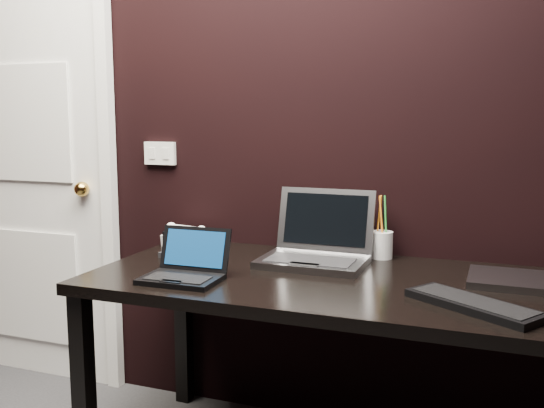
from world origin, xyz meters
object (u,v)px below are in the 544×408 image
at_px(pen_cup, 382,244).
at_px(silver_laptop, 316,250).
at_px(desk, 339,300).
at_px(netbook, 185,270).
at_px(desk_phone, 187,237).
at_px(mobile_phone, 169,247).
at_px(door, 28,166).
at_px(ext_keyboard, 473,304).
at_px(closed_laptop, 524,281).

bearing_deg(pen_cup, silver_laptop, -143.30).
distance_m(desk, pen_cup, 0.37).
bearing_deg(desk, netbook, -156.54).
distance_m(desk, desk_phone, 0.79).
height_order(desk_phone, mobile_phone, mobile_phone).
xyz_separation_m(desk, desk_phone, (-0.73, 0.28, 0.12)).
distance_m(door, ext_keyboard, 2.19).
bearing_deg(silver_laptop, desk_phone, 170.45).
xyz_separation_m(netbook, mobile_phone, (-0.22, 0.27, 0.00)).
distance_m(door, mobile_phone, 1.04).
relative_size(door, closed_laptop, 6.14).
bearing_deg(desk_phone, mobile_phone, -81.09).
height_order(ext_keyboard, pen_cup, pen_cup).
height_order(ext_keyboard, mobile_phone, mobile_phone).
distance_m(door, closed_laptop, 2.27).
xyz_separation_m(ext_keyboard, mobile_phone, (-1.14, 0.25, 0.03)).
relative_size(silver_laptop, pen_cup, 1.56).
bearing_deg(closed_laptop, mobile_phone, -177.25).
bearing_deg(desk, mobile_phone, 174.77).
relative_size(ext_keyboard, mobile_phone, 4.03).
relative_size(desk, closed_laptop, 4.88).
relative_size(netbook, ext_keyboard, 0.64).
bearing_deg(netbook, closed_laptop, 17.38).
bearing_deg(netbook, mobile_phone, 128.96).
bearing_deg(ext_keyboard, desk, 156.62).
xyz_separation_m(desk_phone, pen_cup, (0.81, 0.06, 0.02)).
relative_size(desk, desk_phone, 8.05).
xyz_separation_m(silver_laptop, closed_laptop, (0.72, -0.05, -0.04)).
height_order(desk, mobile_phone, mobile_phone).
distance_m(silver_laptop, ext_keyboard, 0.68).
xyz_separation_m(desk, netbook, (-0.48, -0.21, 0.11)).
xyz_separation_m(netbook, pen_cup, (0.56, 0.54, 0.02)).
bearing_deg(desk, ext_keyboard, -23.38).
height_order(netbook, pen_cup, pen_cup).
relative_size(closed_laptop, pen_cup, 1.42).
height_order(desk_phone, pen_cup, pen_cup).
bearing_deg(netbook, silver_laptop, 47.94).
height_order(closed_laptop, desk_phone, desk_phone).
height_order(door, netbook, door).
bearing_deg(pen_cup, desk_phone, -175.75).
relative_size(ext_keyboard, desk_phone, 1.91).
height_order(netbook, mobile_phone, netbook).
distance_m(desk, ext_keyboard, 0.49).
height_order(door, closed_laptop, door).
xyz_separation_m(ext_keyboard, pen_cup, (-0.36, 0.53, 0.04)).
bearing_deg(silver_laptop, closed_laptop, -3.90).
bearing_deg(desk, door, 167.18).
relative_size(door, desk_phone, 10.14).
distance_m(desk, mobile_phone, 0.71).
bearing_deg(mobile_phone, desk_phone, 98.91).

